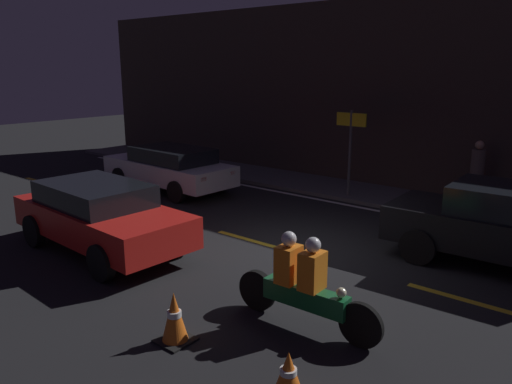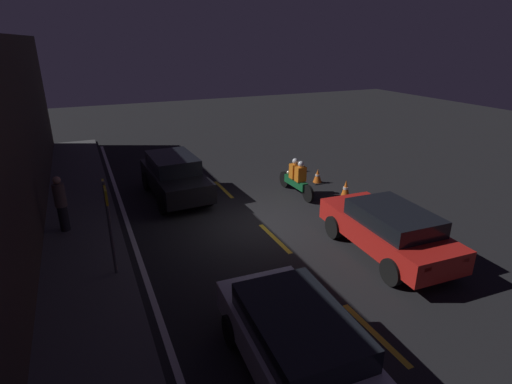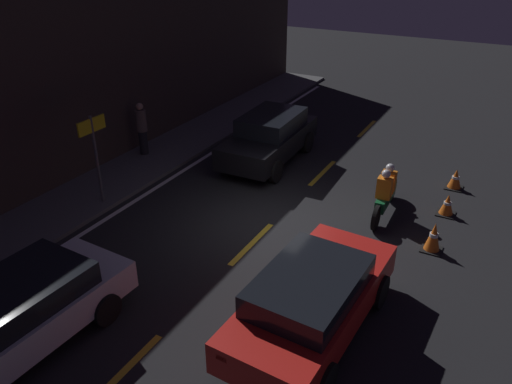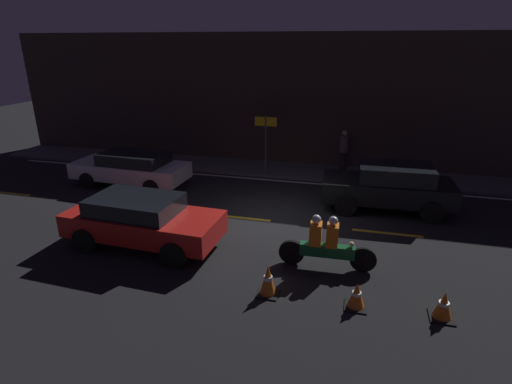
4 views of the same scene
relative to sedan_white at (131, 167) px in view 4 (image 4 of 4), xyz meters
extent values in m
plane|color=black|center=(5.94, -1.97, -0.72)|extent=(56.00, 56.00, 0.00)
cube|color=#4C4C4F|center=(5.94, 3.22, -0.67)|extent=(28.00, 2.14, 0.10)
cube|color=#382D28|center=(5.94, 4.44, 2.12)|extent=(28.00, 0.30, 5.67)
cube|color=gold|center=(-4.06, -1.97, -0.71)|extent=(2.00, 0.14, 0.01)
cube|color=gold|center=(0.44, -1.97, -0.71)|extent=(2.00, 0.14, 0.01)
cube|color=gold|center=(4.94, -1.97, -0.71)|extent=(2.00, 0.14, 0.01)
cube|color=gold|center=(9.44, -1.97, -0.71)|extent=(2.00, 0.14, 0.01)
cube|color=silver|center=(5.94, 1.90, -0.71)|extent=(25.20, 0.14, 0.01)
cube|color=silver|center=(-0.06, 0.00, -0.12)|extent=(4.51, 1.90, 0.58)
cube|color=black|center=(0.16, -0.01, 0.39)|extent=(2.51, 1.64, 0.43)
cube|color=red|center=(2.11, -0.65, 0.03)|extent=(0.07, 0.20, 0.10)
cube|color=red|center=(2.16, 0.46, 0.03)|extent=(0.07, 0.20, 0.10)
cylinder|color=black|center=(-1.47, -0.77, -0.41)|extent=(0.63, 0.21, 0.62)
cylinder|color=black|center=(-1.40, 0.90, -0.41)|extent=(0.63, 0.21, 0.62)
cylinder|color=black|center=(1.28, -0.89, -0.41)|extent=(0.63, 0.21, 0.62)
cylinder|color=black|center=(1.36, 0.77, -0.41)|extent=(0.63, 0.21, 0.62)
cube|color=red|center=(2.94, -4.35, -0.07)|extent=(4.27, 1.91, 0.61)
cube|color=black|center=(2.73, -4.34, 0.45)|extent=(2.38, 1.65, 0.44)
cube|color=red|center=(0.90, -3.70, 0.08)|extent=(0.07, 0.20, 0.10)
cube|color=red|center=(0.85, -4.81, 0.08)|extent=(0.07, 0.20, 0.10)
cylinder|color=black|center=(4.28, -3.58, -0.38)|extent=(0.68, 0.21, 0.68)
cylinder|color=black|center=(4.20, -5.25, -0.38)|extent=(0.68, 0.21, 0.68)
cylinder|color=black|center=(1.68, -3.45, -0.38)|extent=(0.68, 0.21, 0.68)
cylinder|color=black|center=(1.60, -5.12, -0.38)|extent=(0.68, 0.21, 0.68)
cube|color=black|center=(9.44, -0.10, -0.03)|extent=(4.22, 1.86, 0.67)
cube|color=black|center=(9.65, -0.09, 0.57)|extent=(2.34, 1.62, 0.53)
cube|color=red|center=(11.51, -0.58, 0.14)|extent=(0.07, 0.20, 0.10)
cube|color=red|center=(11.47, 0.53, 0.14)|extent=(0.07, 0.20, 0.10)
cylinder|color=black|center=(8.18, -0.98, -0.37)|extent=(0.70, 0.21, 0.70)
cylinder|color=black|center=(8.12, 0.69, -0.37)|extent=(0.70, 0.21, 0.70)
cylinder|color=black|center=(10.76, -0.88, -0.37)|extent=(0.70, 0.21, 0.70)
cylinder|color=black|center=(10.70, 0.78, -0.37)|extent=(0.70, 0.21, 0.70)
cylinder|color=black|center=(8.73, -4.29, -0.40)|extent=(0.64, 0.10, 0.64)
cylinder|color=black|center=(6.99, -4.34, -0.40)|extent=(0.64, 0.12, 0.64)
cube|color=#14592D|center=(7.86, -4.32, -0.25)|extent=(1.34, 0.28, 0.30)
sphere|color=#F2EABF|center=(8.43, -4.30, -0.02)|extent=(0.14, 0.14, 0.14)
cube|color=orange|center=(7.96, -4.31, 0.18)|extent=(0.29, 0.37, 0.55)
sphere|color=silver|center=(7.96, -4.31, 0.56)|extent=(0.22, 0.22, 0.22)
cube|color=orange|center=(7.56, -4.33, 0.18)|extent=(0.29, 0.37, 0.55)
sphere|color=silver|center=(7.56, -4.33, 0.56)|extent=(0.22, 0.22, 0.22)
cube|color=black|center=(6.71, -5.77, -0.70)|extent=(0.47, 0.47, 0.03)
cone|color=orange|center=(6.71, -5.77, -0.34)|extent=(0.36, 0.36, 0.69)
cylinder|color=white|center=(6.71, -5.77, -0.31)|extent=(0.20, 0.20, 0.08)
cube|color=black|center=(8.61, -5.76, -0.70)|extent=(0.46, 0.46, 0.03)
cone|color=orange|center=(8.61, -5.76, -0.41)|extent=(0.36, 0.36, 0.55)
cylinder|color=white|center=(8.61, -5.76, -0.39)|extent=(0.20, 0.20, 0.07)
cube|color=black|center=(10.31, -5.70, -0.70)|extent=(0.49, 0.49, 0.03)
cone|color=orange|center=(10.31, -5.70, -0.41)|extent=(0.37, 0.37, 0.56)
cylinder|color=white|center=(10.31, -5.70, -0.38)|extent=(0.21, 0.21, 0.07)
cylinder|color=black|center=(7.84, 3.69, -0.22)|extent=(0.28, 0.28, 0.79)
cylinder|color=#594C47|center=(7.84, 3.69, 0.53)|extent=(0.34, 0.34, 0.70)
sphere|color=tan|center=(7.84, 3.69, 0.99)|extent=(0.23, 0.23, 0.23)
cylinder|color=#4C4C51|center=(4.73, 2.53, 0.59)|extent=(0.08, 0.08, 2.40)
cube|color=yellow|center=(4.73, 2.53, 1.54)|extent=(0.90, 0.05, 0.36)
camera|label=1|loc=(11.46, -9.82, 2.94)|focal=35.00mm
camera|label=2|loc=(-4.49, 2.85, 4.82)|focal=28.00mm
camera|label=3|loc=(-3.76, -6.82, 5.82)|focal=35.00mm
camera|label=4|loc=(8.30, -13.11, 4.52)|focal=28.00mm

